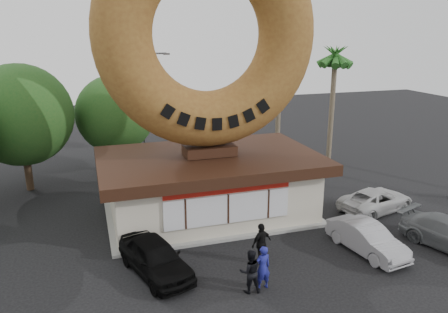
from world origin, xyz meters
name	(u,v)px	position (x,y,z in m)	size (l,w,h in m)	color
ground	(250,271)	(0.00, 0.00, 0.00)	(90.00, 90.00, 0.00)	black
donut_shop	(210,183)	(0.00, 5.98, 1.77)	(11.20, 7.20, 3.80)	beige
giant_donut	(208,35)	(0.00, 6.00, 9.23)	(10.86, 10.86, 2.77)	olive
tree_west	(21,115)	(-9.50, 13.00, 4.64)	(6.00, 6.00, 7.65)	#473321
tree_mid	(115,114)	(-4.00, 15.00, 4.02)	(5.20, 5.20, 6.63)	#473321
palm_near	(281,45)	(7.50, 14.00, 8.41)	(2.60, 2.60, 9.75)	#726651
palm_far	(335,59)	(11.00, 12.50, 7.48)	(2.60, 2.60, 8.75)	#726651
street_lamp	(145,103)	(-1.86, 16.00, 4.48)	(2.11, 0.20, 8.00)	#59595E
person_left	(263,268)	(-0.01, -1.27, 0.88)	(0.64, 0.42, 1.75)	navy
person_center	(250,271)	(-0.54, -1.33, 0.85)	(0.83, 0.64, 1.70)	black
person_right	(261,243)	(0.68, 0.55, 0.88)	(1.04, 0.43, 1.77)	black
car_black	(155,257)	(-3.69, 1.01, 0.72)	(1.71, 4.25, 1.45)	black
car_silver	(367,238)	(5.45, -0.05, 0.66)	(1.39, 3.98, 1.31)	gray
car_white	(376,200)	(8.70, 3.73, 0.61)	(2.04, 4.42, 1.23)	beige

